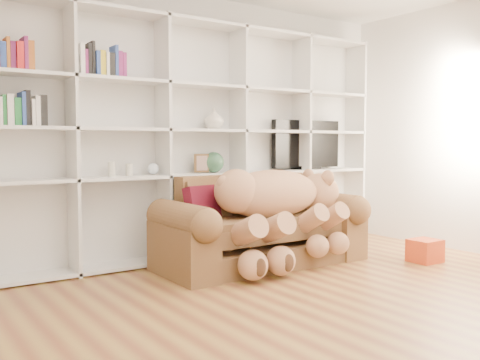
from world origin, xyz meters
TOP-DOWN VIEW (x-y plane):
  - floor at (0.00, 0.00)m, footprint 5.00×5.00m
  - wall_back at (0.00, 2.50)m, footprint 5.00×0.02m
  - bookshelf at (-0.24, 2.36)m, footprint 4.43×0.35m
  - sofa at (0.30, 1.71)m, footprint 2.03×0.88m
  - teddy_bear at (0.38, 1.54)m, footprint 1.57×0.85m
  - throw_pillow at (-0.26, 1.85)m, footprint 0.38×0.26m
  - gift_box at (1.69, 0.86)m, footprint 0.29×0.27m
  - tv at (1.45, 2.35)m, footprint 0.97×0.18m
  - picture_frame at (-0.01, 2.30)m, footprint 0.15×0.08m
  - green_vase at (0.14, 2.30)m, footprint 0.22×0.22m
  - figurine_tall at (-0.96, 2.30)m, footprint 0.08×0.08m
  - figurine_short at (-0.79, 2.30)m, footprint 0.07×0.07m
  - snow_globe at (-0.55, 2.30)m, footprint 0.11×0.11m
  - shelf_vase at (0.14, 2.30)m, footprint 0.26×0.26m

SIDE VIEW (x-z plane):
  - floor at x=0.00m, z-range 0.00..0.00m
  - gift_box at x=1.69m, z-range 0.00..0.22m
  - sofa at x=0.30m, z-range -0.11..0.75m
  - teddy_bear at x=0.38m, z-range 0.15..1.06m
  - throw_pillow at x=-0.26m, z-range 0.42..0.78m
  - figurine_short at x=-0.79m, z-range 0.86..0.98m
  - snow_globe at x=-0.55m, z-range 0.87..0.98m
  - figurine_tall at x=-0.96m, z-range 0.86..1.00m
  - picture_frame at x=-0.01m, z-range 0.87..1.06m
  - green_vase at x=0.14m, z-range 0.86..1.08m
  - tv at x=1.45m, z-range 0.86..1.43m
  - bookshelf at x=-0.24m, z-range 0.11..2.51m
  - wall_back at x=0.00m, z-range 0.00..2.70m
  - shelf_vase at x=0.14m, z-range 1.31..1.53m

